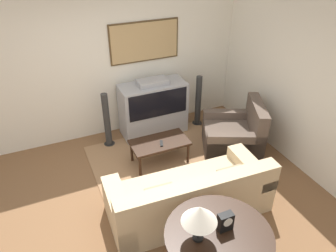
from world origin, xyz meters
TOP-DOWN VIEW (x-y plane):
  - ground_plane at (0.00, 0.00)m, footprint 12.00×12.00m
  - wall_back at (0.01, 2.13)m, footprint 12.00×0.10m
  - wall_right at (2.63, 0.00)m, footprint 0.06×12.00m
  - area_rug at (0.59, 0.83)m, footprint 2.28×1.82m
  - tv at (0.82, 1.75)m, footprint 1.21×0.54m
  - couch at (0.50, -0.39)m, footprint 2.22×1.02m
  - armchair at (1.87, 0.60)m, footprint 1.24×1.24m
  - coffee_table at (0.56, 0.81)m, footprint 0.94×0.51m
  - console_table at (0.30, -1.41)m, footprint 1.13×1.13m
  - table_lamp at (0.08, -1.37)m, footprint 0.36×0.36m
  - mantel_clock at (0.39, -1.37)m, footprint 0.16×0.10m
  - remote at (0.56, 0.74)m, footprint 0.10×0.17m
  - speaker_tower_left at (-0.09, 1.66)m, footprint 0.19×0.19m
  - speaker_tower_right at (1.72, 1.66)m, footprint 0.19×0.19m

SIDE VIEW (x-z plane):
  - ground_plane at x=0.00m, z-range 0.00..0.00m
  - area_rug at x=0.59m, z-range 0.00..0.01m
  - couch at x=0.50m, z-range -0.11..0.68m
  - armchair at x=1.87m, z-range -0.16..0.76m
  - coffee_table at x=0.56m, z-range 0.16..0.58m
  - remote at x=0.56m, z-range 0.42..0.44m
  - speaker_tower_left at x=-0.09m, z-range -0.03..0.99m
  - speaker_tower_right at x=1.72m, z-range -0.03..0.99m
  - tv at x=0.82m, z-range -0.03..1.05m
  - console_table at x=0.30m, z-range 0.31..1.05m
  - mantel_clock at x=0.39m, z-range 0.75..0.95m
  - table_lamp at x=0.08m, z-range 0.87..1.31m
  - wall_right at x=2.63m, z-range 0.00..2.70m
  - wall_back at x=0.01m, z-range 0.01..2.71m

